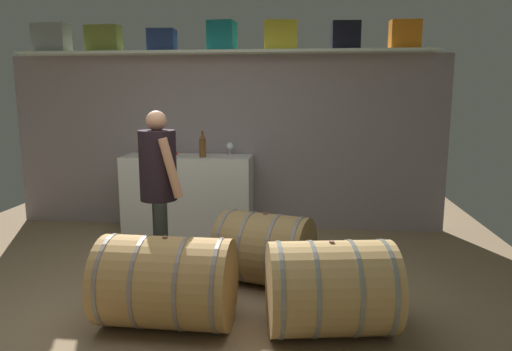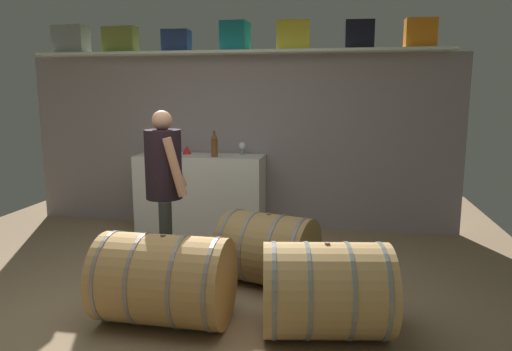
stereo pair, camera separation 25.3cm
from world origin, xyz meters
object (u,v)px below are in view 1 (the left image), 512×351
Objects in this scene: toolcase_teal at (222,36)px; toolcase_black at (346,36)px; toolcase_yellow at (280,36)px; wine_barrel_far at (167,282)px; toolcase_olive at (104,39)px; wine_glass at (230,146)px; winemaker_pouring at (159,178)px; toolcase_navy at (162,40)px; toolcase_orange at (405,35)px; toolcase_grey at (51,38)px; work_cabinet at (188,194)px; wine_barrel_flank at (330,288)px; wine_bottle_amber at (203,146)px; red_funnel at (174,150)px; wine_barrel_near at (265,249)px.

toolcase_black is at bearing 4.47° from toolcase_teal.
wine_barrel_far is (-0.67, -2.53, -1.99)m from toolcase_yellow.
wine_glass is (1.53, -0.05, -1.28)m from toolcase_olive.
winemaker_pouring is at bearing -123.72° from toolcase_yellow.
toolcase_orange is at bearing -3.28° from toolcase_navy.
toolcase_yellow is 2.41× the size of wine_glass.
toolcase_orange is 3.82m from wine_barrel_far.
toolcase_grey reaches higher than toolcase_yellow.
toolcase_yellow reaches higher than work_cabinet.
wine_barrel_flank is (0.50, -2.52, -1.99)m from toolcase_yellow.
toolcase_navy is at bearing -175.53° from toolcase_teal.
toolcase_grey is 2.79m from toolcase_yellow.
toolcase_orange is at bearing 103.77° from winemaker_pouring.
wine_barrel_flank is (1.17, 0.01, 0.00)m from wine_barrel_far.
toolcase_olive is at bearing 4.18° from toolcase_grey.
wine_barrel_far is (0.42, -2.36, -0.13)m from work_cabinet.
wine_barrel_flank is at bearing -58.34° from wine_bottle_amber.
work_cabinet is 13.93× the size of red_funnel.
toolcase_black reaches higher than winemaker_pouring.
wine_barrel_near is (0.65, -1.68, -2.01)m from toolcase_teal.
red_funnel is 0.12× the size of wine_barrel_near.
toolcase_navy is 1.49m from wine_glass.
toolcase_black is at bearing 177.48° from toolcase_orange.
toolcase_orange is 3.00m from red_funnel.
wine_bottle_amber is (-1.62, -0.28, -1.25)m from toolcase_black.
wine_barrel_far is (1.46, -2.53, -1.98)m from toolcase_olive.
wine_barrel_near is at bearing -35.35° from toolcase_olive.
toolcase_navy reaches higher than wine_barrel_far.
toolcase_orange is 0.35× the size of wine_barrel_flank.
toolcase_black is at bearing 112.95° from winemaker_pouring.
toolcase_yellow is (2.79, 0.00, -0.01)m from toolcase_grey.
toolcase_yellow is 3.25m from wine_barrel_flank.
toolcase_orange is 3.01× the size of red_funnel.
toolcase_olive is at bearing 127.06° from wine_barrel_flank.
toolcase_navy is 0.33× the size of wine_barrel_flank.
wine_barrel_near is at bearing -53.95° from toolcase_navy.
toolcase_olive reaches higher than wine_barrel_far.
toolcase_grey reaches higher than toolcase_navy.
toolcase_navy reaches higher than wine_glass.
wine_barrel_near is 0.61× the size of winemaker_pouring.
toolcase_yellow is at bearing -3.28° from toolcase_navy.
toolcase_orange is at bearing -3.27° from toolcase_black.
wine_barrel_far is at bearing -56.65° from toolcase_olive.
toolcase_black reaches higher than wine_bottle_amber.
toolcase_olive is 3.53m from toolcase_orange.
toolcase_olive is 0.43× the size of wine_barrel_flank.
work_cabinet is 1.60× the size of wine_barrel_far.
toolcase_black is 1.03× the size of wine_bottle_amber.
toolcase_teal reaches higher than toolcase_navy.
toolcase_teal is 1.29m from wine_glass.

